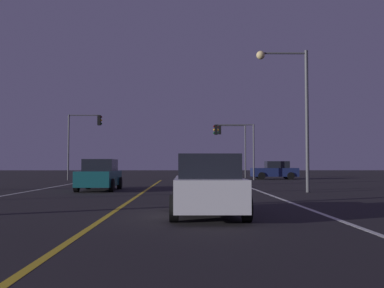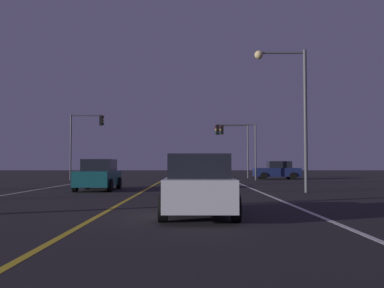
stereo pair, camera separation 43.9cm
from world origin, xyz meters
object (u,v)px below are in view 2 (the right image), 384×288
Objects in this scene: car_lead_same_lane at (197,186)px; traffic_light_near_left at (85,132)px; car_crossing_side at (276,171)px; traffic_light_near_right at (234,138)px; street_lamp_right_far at (291,100)px; car_oncoming at (97,175)px; traffic_light_far_right at (233,139)px.

traffic_light_near_left is (-9.69, 27.12, 3.49)m from car_lead_same_lane.
traffic_light_near_right is (-4.14, -2.08, 2.96)m from car_crossing_side.
car_lead_same_lane is 0.73× the size of traffic_light_near_left.
car_crossing_side is at bearing 6.77° from traffic_light_near_left.
traffic_light_near_right is 0.69× the size of street_lamp_right_far.
car_lead_same_lane is 12.98m from car_oncoming.
car_crossing_side is 0.79× the size of traffic_light_far_right.
car_oncoming is 0.59× the size of street_lamp_right_far.
traffic_light_far_right is at bearing 21.68° from traffic_light_near_left.
car_lead_same_lane is at bearing 24.07° from car_oncoming.
car_oncoming and car_crossing_side have the same top height.
street_lamp_right_far reaches higher than car_crossing_side.
street_lamp_right_far reaches higher than traffic_light_far_right.
car_crossing_side is (7.84, 29.20, 0.00)m from car_lead_same_lane.
traffic_light_near_left is at bearing 6.77° from car_crossing_side.
car_oncoming is 23.04m from traffic_light_far_right.
traffic_light_far_right reaches higher than car_lead_same_lane.
street_lamp_right_far is at bearing 94.08° from traffic_light_near_right.
traffic_light_far_right is (4.15, 32.62, 3.20)m from car_lead_same_lane.
street_lamp_right_far reaches higher than traffic_light_near_left.
car_crossing_side is 5.97m from traffic_light_far_right.
car_lead_same_lane is at bearing -70.35° from traffic_light_near_left.
street_lamp_right_far reaches higher than traffic_light_near_right.
car_lead_same_lane is at bearing 74.97° from car_crossing_side.
car_oncoming is 0.73× the size of traffic_light_near_left.
traffic_light_near_right is 5.52m from traffic_light_far_right.
street_lamp_right_far is (10.22, -1.83, 3.89)m from car_oncoming.
car_crossing_side is 18.00m from traffic_light_near_left.
street_lamp_right_far is at bearing 91.96° from traffic_light_far_right.
traffic_light_near_right is at bearing -85.92° from street_lamp_right_far.
car_lead_same_lane is 0.79× the size of traffic_light_far_right.
car_crossing_side is at bearing -98.66° from street_lamp_right_far.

